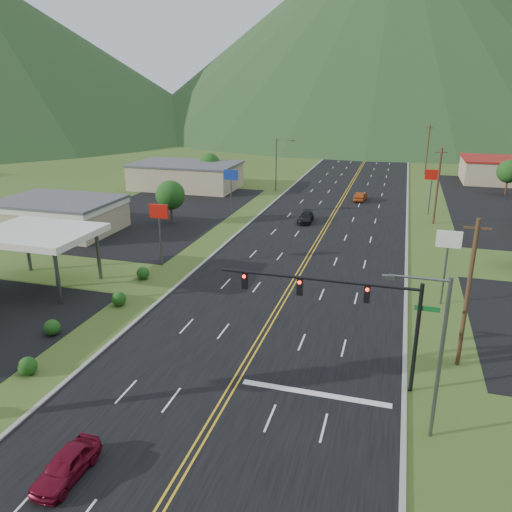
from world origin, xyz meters
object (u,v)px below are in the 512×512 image
(streetlight_east, at_px, (435,348))
(car_dark_mid, at_px, (306,218))
(traffic_signal, at_px, (349,303))
(streetlight_west, at_px, (278,161))
(car_red_far, at_px, (361,197))
(gas_canopy, at_px, (37,235))
(car_red_near, at_px, (66,466))

(streetlight_east, height_order, car_dark_mid, streetlight_east)
(traffic_signal, xyz_separation_m, streetlight_west, (-18.16, 56.00, -0.15))
(car_dark_mid, height_order, car_red_far, car_red_far)
(car_dark_mid, bearing_deg, gas_canopy, -125.24)
(car_dark_mid, bearing_deg, car_red_far, 67.10)
(gas_canopy, relative_size, car_red_near, 2.54)
(streetlight_west, xyz_separation_m, car_dark_mid, (8.68, -19.26, -4.54))
(streetlight_east, distance_m, car_red_near, 18.63)
(traffic_signal, height_order, streetlight_east, streetlight_east)
(streetlight_west, bearing_deg, car_red_far, -14.85)
(gas_canopy, bearing_deg, car_red_near, -49.65)
(car_red_near, xyz_separation_m, car_dark_mid, (2.07, 48.67, -0.03))
(streetlight_east, xyz_separation_m, car_red_far, (-8.23, 56.12, -4.50))
(car_red_near, bearing_deg, car_red_far, 83.84)
(streetlight_west, relative_size, car_red_far, 2.17)
(car_red_near, bearing_deg, gas_canopy, 131.31)
(gas_canopy, height_order, car_red_near, gas_canopy)
(streetlight_east, xyz_separation_m, car_red_near, (-16.25, -7.93, -4.51))
(streetlight_west, distance_m, car_red_near, 68.40)
(car_dark_mid, relative_size, car_red_far, 1.07)
(streetlight_west, xyz_separation_m, car_red_far, (14.62, -3.88, -4.50))
(car_red_far, bearing_deg, car_dark_mid, 76.30)
(streetlight_west, height_order, car_red_far, streetlight_west)
(traffic_signal, relative_size, car_dark_mid, 2.95)
(car_red_near, height_order, car_dark_mid, car_red_near)
(traffic_signal, bearing_deg, car_red_near, -134.08)
(gas_canopy, xyz_separation_m, car_red_near, (16.93, -19.93, -4.20))
(traffic_signal, xyz_separation_m, car_red_near, (-11.55, -11.93, -4.66))
(traffic_signal, height_order, car_red_far, traffic_signal)
(traffic_signal, distance_m, car_dark_mid, 38.24)
(streetlight_west, distance_m, car_red_far, 15.78)
(gas_canopy, bearing_deg, car_dark_mid, 56.53)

